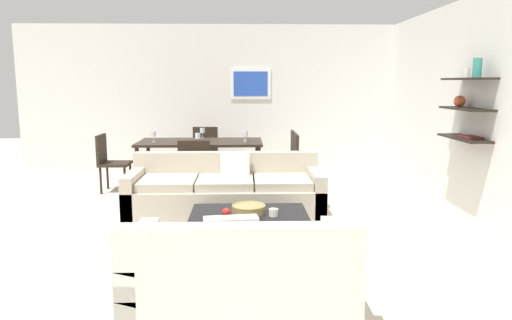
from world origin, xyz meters
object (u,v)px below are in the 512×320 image
dining_chair_right_near (289,158)px  dining_chair_foot (195,166)px  apple_on_coffee_table (226,212)px  candle_jar (274,212)px  coffee_table (249,234)px  wine_glass_left_near (153,134)px  loveseat_white (240,278)px  sofa_beige (226,195)px  wine_glass_right_near (245,134)px  decorative_bowl (249,209)px  dining_chair_head (205,149)px  wine_glass_head (202,131)px  dining_chair_right_far (286,154)px  dining_chair_left_near (109,159)px  wine_glass_right_far (245,133)px  wine_glass_foot (198,136)px  dining_table (200,145)px

dining_chair_right_near → dining_chair_foot: same height
apple_on_coffee_table → candle_jar: bearing=1.7°
coffee_table → wine_glass_left_near: bearing=116.9°
loveseat_white → coffee_table: (0.08, 1.30, -0.10)m
sofa_beige → coffee_table: sofa_beige is taller
wine_glass_right_near → decorative_bowl: bearing=-89.7°
candle_jar → wine_glass_left_near: (-1.67, 2.86, 0.45)m
dining_chair_head → wine_glass_head: 0.59m
wine_glass_left_near → wine_glass_right_near: bearing=-0.0°
dining_chair_right_far → decorative_bowl: bearing=-101.9°
dining_chair_foot → coffee_table: bearing=-70.6°
apple_on_coffee_table → dining_chair_left_near: dining_chair_left_near is taller
wine_glass_right_far → dining_chair_right_near: bearing=-26.6°
coffee_table → dining_chair_right_far: dining_chair_right_far is taller
decorative_bowl → apple_on_coffee_table: bearing=-150.6°
coffee_table → candle_jar: bearing=-9.6°
dining_chair_head → wine_glass_right_near: (0.71, -1.00, 0.37)m
loveseat_white → candle_jar: loveseat_white is taller
decorative_bowl → wine_glass_left_near: size_ratio=2.02×
wine_glass_head → wine_glass_right_far: 0.77m
dining_chair_foot → wine_glass_right_near: (0.71, 0.77, 0.37)m
dining_chair_head → wine_glass_left_near: wine_glass_left_near is taller
loveseat_white → wine_glass_foot: wine_glass_foot is taller
apple_on_coffee_table → wine_glass_right_far: size_ratio=0.52×
dining_chair_head → dining_chair_left_near: 1.76m
dining_chair_head → wine_glass_head: bearing=-90.0°
apple_on_coffee_table → dining_chair_foot: size_ratio=0.10×
wine_glass_left_near → decorative_bowl: bearing=-62.6°
wine_glass_head → wine_glass_left_near: bearing=-142.9°
wine_glass_head → wine_glass_foot: 0.83m
wine_glass_left_near → dining_chair_right_near: bearing=-2.7°
loveseat_white → decorative_bowl: size_ratio=4.67×
loveseat_white → wine_glass_left_near: 4.38m
decorative_bowl → dining_chair_left_near: dining_chair_left_near is taller
dining_chair_right_near → wine_glass_foot: bearing=-171.6°
sofa_beige → dining_chair_head: size_ratio=2.66×
candle_jar → dining_chair_right_far: size_ratio=0.10×
loveseat_white → dining_chair_right_far: dining_chair_right_far is taller
candle_jar → dining_chair_left_near: bearing=130.1°
apple_on_coffee_table → wine_glass_foot: bearing=101.1°
dining_chair_right_near → wine_glass_head: 1.55m
dining_chair_right_near → dining_chair_foot: 1.53m
dining_chair_right_near → dining_chair_right_far: bearing=90.0°
dining_chair_right_near → dining_chair_head: 1.76m
dining_chair_head → dining_chair_right_far: bearing=-26.0°
dining_table → dining_chair_right_near: bearing=-8.9°
dining_chair_head → wine_glass_right_far: wine_glass_right_far is taller
candle_jar → dining_chair_head: bearing=104.0°
candle_jar → wine_glass_right_near: (-0.26, 2.86, 0.45)m
loveseat_white → dining_chair_right_near: bearing=79.8°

